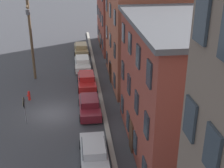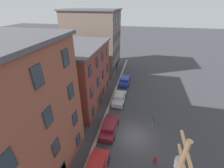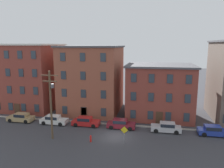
# 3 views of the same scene
# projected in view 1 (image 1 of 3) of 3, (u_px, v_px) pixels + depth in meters

# --- Properties ---
(ground_plane) EXTENTS (200.00, 200.00, 0.00)m
(ground_plane) POSITION_uv_depth(u_px,v_px,m) (53.00, 114.00, 27.73)
(ground_plane) COLOR #38383D
(kerb_strip) EXTENTS (56.00, 0.36, 0.16)m
(kerb_strip) POSITION_uv_depth(u_px,v_px,m) (103.00, 110.00, 28.20)
(kerb_strip) COLOR #9E998E
(kerb_strip) RESTS_ON ground_plane
(apartment_corner) EXTENTS (11.07, 11.34, 13.06)m
(apartment_corner) POSITION_uv_depth(u_px,v_px,m) (138.00, 1.00, 44.18)
(apartment_corner) COLOR brown
(apartment_corner) RESTS_ON ground_plane
(apartment_midblock) EXTENTS (11.00, 11.85, 12.71)m
(apartment_midblock) POSITION_uv_depth(u_px,v_px,m) (164.00, 22.00, 32.59)
(apartment_midblock) COLOR brown
(apartment_midblock) RESTS_ON ground_plane
(apartment_far) EXTENTS (11.82, 9.72, 9.46)m
(apartment_far) POSITION_uv_depth(u_px,v_px,m) (199.00, 87.00, 21.51)
(apartment_far) COLOR brown
(apartment_far) RESTS_ON ground_plane
(car_tan) EXTENTS (4.40, 1.92, 1.43)m
(car_tan) POSITION_uv_depth(u_px,v_px,m) (81.00, 48.00, 43.20)
(car_tan) COLOR tan
(car_tan) RESTS_ON ground_plane
(car_white) EXTENTS (4.40, 1.92, 1.43)m
(car_white) POSITION_uv_depth(u_px,v_px,m) (82.00, 63.00, 37.74)
(car_white) COLOR silver
(car_white) RESTS_ON ground_plane
(car_red) EXTENTS (4.40, 1.92, 1.43)m
(car_red) POSITION_uv_depth(u_px,v_px,m) (87.00, 80.00, 32.87)
(car_red) COLOR #B21E1E
(car_red) RESTS_ON ground_plane
(car_maroon) EXTENTS (4.40, 1.92, 1.43)m
(car_maroon) POSITION_uv_depth(u_px,v_px,m) (90.00, 105.00, 27.64)
(car_maroon) COLOR maroon
(car_maroon) RESTS_ON ground_plane
(car_silver) EXTENTS (4.40, 1.92, 1.43)m
(car_silver) POSITION_uv_depth(u_px,v_px,m) (94.00, 152.00, 21.34)
(car_silver) COLOR #B7B7BC
(car_silver) RESTS_ON ground_plane
(caution_sign) EXTENTS (1.07, 0.08, 2.48)m
(caution_sign) POSITION_uv_depth(u_px,v_px,m) (24.00, 106.00, 25.51)
(caution_sign) COLOR slate
(caution_sign) RESTS_ON ground_plane
(utility_pole) EXTENTS (2.40, 0.44, 9.49)m
(utility_pole) POSITION_uv_depth(u_px,v_px,m) (30.00, 32.00, 33.06)
(utility_pole) COLOR brown
(utility_pole) RESTS_ON ground_plane
(fire_hydrant) EXTENTS (0.24, 0.34, 0.96)m
(fire_hydrant) POSITION_uv_depth(u_px,v_px,m) (29.00, 95.00, 30.04)
(fire_hydrant) COLOR red
(fire_hydrant) RESTS_ON ground_plane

